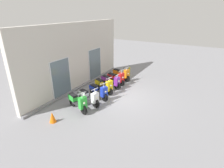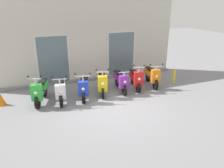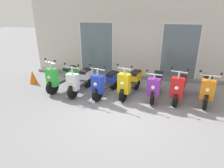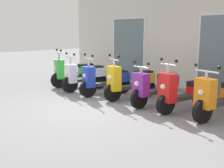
% 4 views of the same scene
% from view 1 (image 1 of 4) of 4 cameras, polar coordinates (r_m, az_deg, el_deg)
% --- Properties ---
extents(ground_plane, '(40.00, 40.00, 0.00)m').
position_cam_1_polar(ground_plane, '(10.77, 3.14, -4.14)').
color(ground_plane, gray).
extents(storefront_facade, '(9.08, 0.50, 4.20)m').
position_cam_1_polar(storefront_facade, '(11.81, -11.17, 8.44)').
color(storefront_facade, beige).
rests_on(storefront_facade, ground_plane).
extents(scooter_green, '(0.76, 1.56, 1.28)m').
position_cam_1_polar(scooter_green, '(9.35, -11.00, -5.62)').
color(scooter_green, black).
rests_on(scooter_green, ground_plane).
extents(scooter_white, '(0.64, 1.54, 1.21)m').
position_cam_1_polar(scooter_white, '(9.78, -7.43, -4.16)').
color(scooter_white, black).
rests_on(scooter_white, ground_plane).
extents(scooter_blue, '(0.81, 1.57, 1.22)m').
position_cam_1_polar(scooter_blue, '(10.46, -4.37, -2.25)').
color(scooter_blue, black).
rests_on(scooter_blue, ground_plane).
extents(scooter_yellow, '(0.76, 1.56, 1.24)m').
position_cam_1_polar(scooter_yellow, '(11.13, -2.56, -0.36)').
color(scooter_yellow, black).
rests_on(scooter_yellow, ground_plane).
extents(scooter_purple, '(0.57, 1.62, 1.13)m').
position_cam_1_polar(scooter_purple, '(11.81, -0.36, 1.02)').
color(scooter_purple, black).
rests_on(scooter_purple, ground_plane).
extents(scooter_red, '(0.72, 1.55, 1.25)m').
position_cam_1_polar(scooter_red, '(12.45, 1.33, 2.01)').
color(scooter_red, black).
rests_on(scooter_red, ground_plane).
extents(scooter_orange, '(0.71, 1.57, 1.19)m').
position_cam_1_polar(scooter_orange, '(13.16, 3.04, 3.25)').
color(scooter_orange, black).
rests_on(scooter_orange, ground_plane).
extents(traffic_cone, '(0.32, 0.32, 0.52)m').
position_cam_1_polar(traffic_cone, '(8.81, -18.66, -10.11)').
color(traffic_cone, orange).
rests_on(traffic_cone, ground_plane).
extents(curb_bollard, '(0.12, 0.12, 0.70)m').
position_cam_1_polar(curb_bollard, '(14.15, 5.58, 4.04)').
color(curb_bollard, yellow).
rests_on(curb_bollard, ground_plane).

